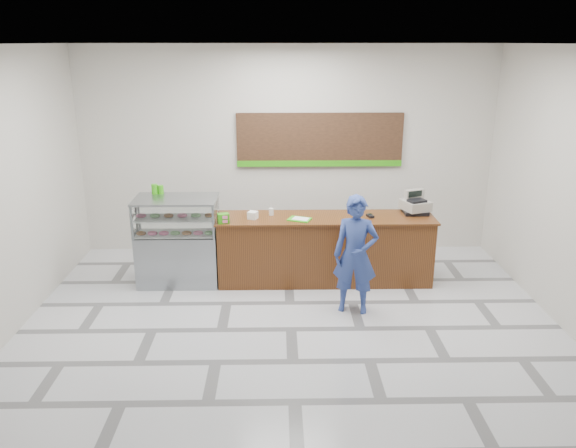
{
  "coord_description": "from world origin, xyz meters",
  "views": [
    {
      "loc": [
        -0.16,
        -6.44,
        3.53
      ],
      "look_at": [
        -0.02,
        0.9,
        1.13
      ],
      "focal_mm": 35.0,
      "sensor_mm": 36.0,
      "label": 1
    }
  ],
  "objects_px": {
    "cash_register": "(415,205)",
    "serving_tray": "(300,219)",
    "display_case": "(178,240)",
    "sales_counter": "(325,249)",
    "customer": "(356,255)"
  },
  "relations": [
    {
      "from": "cash_register",
      "to": "serving_tray",
      "type": "bearing_deg",
      "value": 169.46
    },
    {
      "from": "display_case",
      "to": "serving_tray",
      "type": "bearing_deg",
      "value": -4.25
    },
    {
      "from": "display_case",
      "to": "sales_counter",
      "type": "bearing_deg",
      "value": 0.01
    },
    {
      "from": "serving_tray",
      "to": "sales_counter",
      "type": "bearing_deg",
      "value": 41.1
    },
    {
      "from": "cash_register",
      "to": "display_case",
      "type": "bearing_deg",
      "value": 162.27
    },
    {
      "from": "sales_counter",
      "to": "serving_tray",
      "type": "bearing_deg",
      "value": -160.84
    },
    {
      "from": "display_case",
      "to": "customer",
      "type": "distance_m",
      "value": 2.74
    },
    {
      "from": "serving_tray",
      "to": "customer",
      "type": "distance_m",
      "value": 1.16
    },
    {
      "from": "display_case",
      "to": "serving_tray",
      "type": "height_order",
      "value": "display_case"
    },
    {
      "from": "customer",
      "to": "cash_register",
      "type": "bearing_deg",
      "value": 60.94
    },
    {
      "from": "cash_register",
      "to": "serving_tray",
      "type": "xyz_separation_m",
      "value": [
        -1.77,
        -0.31,
        -0.12
      ]
    },
    {
      "from": "sales_counter",
      "to": "customer",
      "type": "distance_m",
      "value": 1.11
    },
    {
      "from": "customer",
      "to": "sales_counter",
      "type": "bearing_deg",
      "value": 120.15
    },
    {
      "from": "cash_register",
      "to": "customer",
      "type": "relative_size",
      "value": 0.3
    },
    {
      "from": "cash_register",
      "to": "serving_tray",
      "type": "distance_m",
      "value": 1.8
    }
  ]
}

